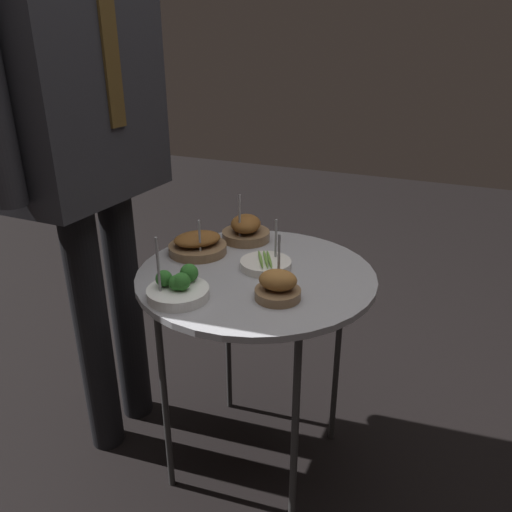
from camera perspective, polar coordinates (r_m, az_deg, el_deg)
ground_plane at (r=1.83m, az=0.00°, el=-22.17°), size 8.00×8.00×0.00m
serving_cart at (r=1.43m, az=0.00°, el=-3.67°), size 0.68×0.68×0.70m
bowl_roast_front_center at (r=1.63m, az=-1.17°, el=2.99°), size 0.16×0.16×0.17m
bowl_asparagus_mid_left at (r=1.43m, az=1.13°, el=-0.89°), size 0.15×0.15×0.14m
bowl_roast_front_right at (r=1.26m, az=2.51°, el=-3.50°), size 0.12×0.12×0.16m
bowl_broccoli_near_rim at (r=1.28m, az=-8.88°, el=-3.64°), size 0.16×0.16×0.17m
bowl_roast_front_left at (r=1.54m, az=-6.69°, el=1.30°), size 0.18×0.18×0.12m
waiter_figure at (r=1.54m, az=-19.22°, el=15.33°), size 0.65×0.25×1.77m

